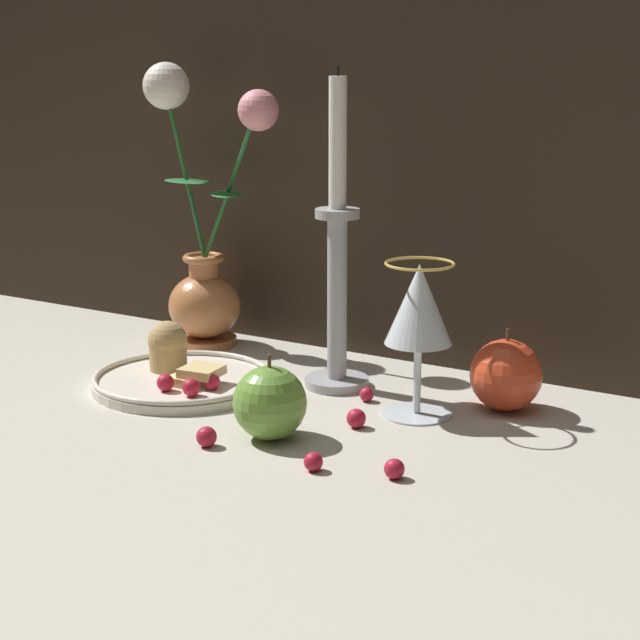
# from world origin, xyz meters

# --- Properties ---
(ground_plane) EXTENTS (2.40, 2.40, 0.00)m
(ground_plane) POSITION_xyz_m (0.00, 0.00, 0.00)
(ground_plane) COLOR #B7B2A3
(ground_plane) RESTS_ON ground
(vase) EXTENTS (0.19, 0.09, 0.35)m
(vase) POSITION_xyz_m (-0.17, 0.16, 0.13)
(vase) COLOR #B77042
(vase) RESTS_ON ground_plane
(plate_with_pastries) EXTENTS (0.20, 0.20, 0.07)m
(plate_with_pastries) POSITION_xyz_m (-0.09, 0.00, 0.01)
(plate_with_pastries) COLOR silver
(plate_with_pastries) RESTS_ON ground_plane
(wine_glass) EXTENTS (0.07, 0.07, 0.16)m
(wine_glass) POSITION_xyz_m (0.18, 0.05, 0.11)
(wine_glass) COLOR silver
(wine_glass) RESTS_ON ground_plane
(candlestick) EXTENTS (0.07, 0.07, 0.35)m
(candlestick) POSITION_xyz_m (0.06, 0.09, 0.13)
(candlestick) COLOR #A3A3A8
(candlestick) RESTS_ON ground_plane
(apple_beside_vase) EXTENTS (0.07, 0.07, 0.08)m
(apple_beside_vase) POSITION_xyz_m (0.09, -0.08, 0.04)
(apple_beside_vase) COLOR #669938
(apple_beside_vase) RESTS_ON ground_plane
(apple_near_glass) EXTENTS (0.07, 0.07, 0.09)m
(apple_near_glass) POSITION_xyz_m (0.25, 0.11, 0.04)
(apple_near_glass) COLOR #D14223
(apple_near_glass) RESTS_ON ground_plane
(berry_near_plate) EXTENTS (0.02, 0.02, 0.02)m
(berry_near_plate) POSITION_xyz_m (0.24, -0.11, 0.01)
(berry_near_plate) COLOR #AD192D
(berry_near_plate) RESTS_ON ground_plane
(berry_front_center) EXTENTS (0.02, 0.02, 0.02)m
(berry_front_center) POSITION_xyz_m (0.06, -0.13, 0.01)
(berry_front_center) COLOR #AD192D
(berry_front_center) RESTS_ON ground_plane
(berry_by_glass_stem) EXTENTS (0.02, 0.02, 0.02)m
(berry_by_glass_stem) POSITION_xyz_m (0.12, 0.06, 0.01)
(berry_by_glass_stem) COLOR #AD192D
(berry_by_glass_stem) RESTS_ON ground_plane
(berry_under_candlestick) EXTENTS (0.02, 0.02, 0.02)m
(berry_under_candlestick) POSITION_xyz_m (0.17, -0.13, 0.01)
(berry_under_candlestick) COLOR #AD192D
(berry_under_candlestick) RESTS_ON ground_plane
(berry_far_right) EXTENTS (0.02, 0.02, 0.02)m
(berry_far_right) POSITION_xyz_m (0.15, -0.01, 0.01)
(berry_far_right) COLOR #AD192D
(berry_far_right) RESTS_ON ground_plane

